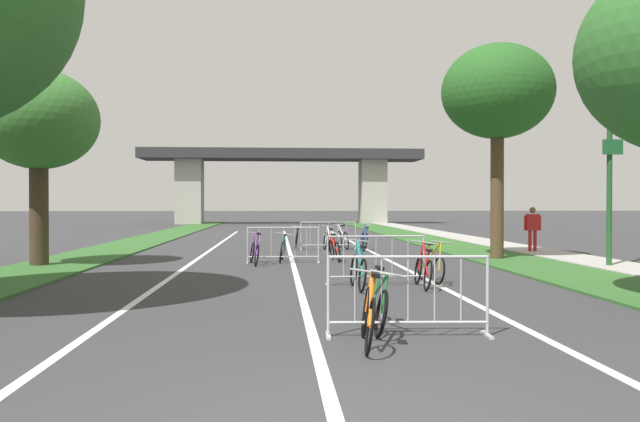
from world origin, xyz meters
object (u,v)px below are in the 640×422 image
at_px(crowd_barrier_second, 376,261).
at_px(bicycle_blue_8, 364,240).
at_px(crowd_barrier_nearest, 408,297).
at_px(bicycle_purple_3, 255,252).
at_px(crowd_barrier_fourth, 328,236).
at_px(bicycle_orange_4, 368,315).
at_px(bicycle_red_0, 334,250).
at_px(bicycle_red_10, 423,270).
at_px(bicycle_white_9, 328,241).
at_px(tree_left_oak_near, 39,121).
at_px(bicycle_teal_11, 283,249).
at_px(crowd_barrier_third, 283,245).
at_px(pedestrian_strolling, 533,225).
at_px(bicycle_green_7, 376,304).
at_px(bicycle_black_2, 296,240).
at_px(bicycle_yellow_6, 431,266).
at_px(lamppost_with_sign, 610,134).
at_px(bicycle_teal_1, 358,271).
at_px(bicycle_silver_5, 342,239).
at_px(tree_right_pine_near, 497,93).

height_order(crowd_barrier_second, bicycle_blue_8, crowd_barrier_second).
bearing_deg(crowd_barrier_nearest, bicycle_purple_3, 103.51).
xyz_separation_m(bicycle_purple_3, bicycle_blue_8, (3.83, 5.12, 0.02)).
distance_m(crowd_barrier_fourth, bicycle_orange_4, 15.65).
distance_m(bicycle_red_0, bicycle_red_10, 6.11).
bearing_deg(bicycle_white_9, bicycle_orange_4, -98.57).
height_order(tree_left_oak_near, bicycle_teal_11, tree_left_oak_near).
xyz_separation_m(crowd_barrier_third, pedestrian_strolling, (8.68, 2.88, 0.46)).
height_order(crowd_barrier_third, bicycle_green_7, crowd_barrier_third).
xyz_separation_m(bicycle_orange_4, bicycle_red_10, (1.89, 5.07, -0.02)).
xyz_separation_m(bicycle_black_2, bicycle_purple_3, (-1.36, -5.89, 0.01)).
bearing_deg(bicycle_red_10, crowd_barrier_second, 155.36).
height_order(bicycle_yellow_6, bicycle_blue_8, bicycle_blue_8).
xyz_separation_m(tree_left_oak_near, lamppost_with_sign, (15.36, -1.46, -0.38)).
distance_m(bicycle_teal_1, bicycle_silver_5, 11.22).
bearing_deg(bicycle_black_2, crowd_barrier_nearest, 97.37).
distance_m(crowd_barrier_second, bicycle_red_0, 5.52).
xyz_separation_m(tree_left_oak_near, bicycle_silver_5, (9.00, 6.13, -3.59)).
relative_size(tree_left_oak_near, crowd_barrier_second, 2.53).
height_order(lamppost_with_sign, crowd_barrier_third, lamppost_with_sign).
relative_size(lamppost_with_sign, bicycle_black_2, 3.66).
distance_m(crowd_barrier_third, bicycle_white_9, 4.87).
xyz_separation_m(bicycle_teal_1, bicycle_black_2, (-0.89, 11.07, -0.03)).
xyz_separation_m(crowd_barrier_second, bicycle_purple_3, (-2.72, 4.59, -0.16)).
bearing_deg(crowd_barrier_second, bicycle_blue_8, 83.43).
distance_m(tree_right_pine_near, bicycle_silver_5, 8.07).
bearing_deg(bicycle_silver_5, lamppost_with_sign, -58.69).
height_order(tree_left_oak_near, tree_right_pine_near, tree_right_pine_near).
distance_m(bicycle_orange_4, bicycle_teal_11, 11.02).
relative_size(tree_right_pine_near, bicycle_red_10, 3.91).
bearing_deg(bicycle_blue_8, tree_right_pine_near, -49.07).
height_order(crowd_barrier_fourth, bicycle_teal_11, crowd_barrier_fourth).
bearing_deg(bicycle_silver_5, crowd_barrier_nearest, -101.63).
relative_size(lamppost_with_sign, bicycle_orange_4, 3.75).
distance_m(lamppost_with_sign, bicycle_silver_5, 10.42).
xyz_separation_m(bicycle_red_0, bicycle_silver_5, (0.79, 5.08, 0.03)).
height_order(bicycle_orange_4, bicycle_red_10, bicycle_red_10).
xyz_separation_m(tree_right_pine_near, bicycle_white_9, (-4.87, 4.01, -4.74)).
xyz_separation_m(bicycle_red_0, bicycle_purple_3, (-2.35, -0.91, 0.01)).
height_order(crowd_barrier_second, bicycle_yellow_6, crowd_barrier_second).
height_order(crowd_barrier_nearest, pedestrian_strolling, pedestrian_strolling).
bearing_deg(crowd_barrier_fourth, bicycle_orange_4, -93.04).
distance_m(bicycle_black_2, bicycle_red_10, 11.18).
bearing_deg(bicycle_white_9, tree_right_pine_near, -45.07).
bearing_deg(bicycle_silver_5, bicycle_blue_8, -60.00).
distance_m(bicycle_black_2, bicycle_green_7, 15.08).
xyz_separation_m(crowd_barrier_nearest, bicycle_white_9, (0.19, 14.65, -0.15)).
height_order(crowd_barrier_third, bicycle_black_2, crowd_barrier_third).
xyz_separation_m(tree_right_pine_near, bicycle_teal_1, (-5.12, -6.20, -4.73)).
distance_m(bicycle_black_2, bicycle_yellow_6, 10.42).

